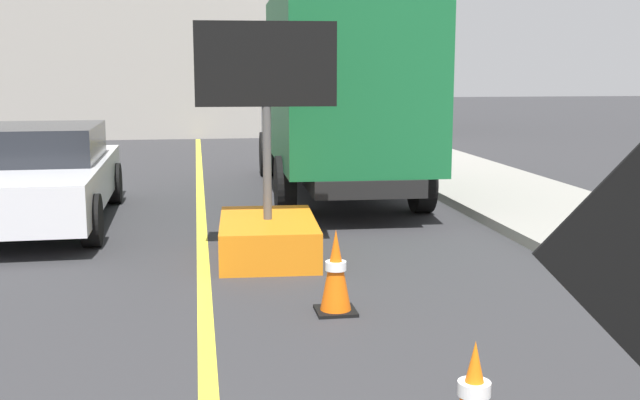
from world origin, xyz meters
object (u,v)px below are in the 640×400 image
(arrow_board_trailer, at_px, (268,216))
(box_truck, at_px, (336,90))
(traffic_cone_mid_lane, at_px, (336,272))
(highway_guide_sign, at_px, (379,15))
(pickup_car, at_px, (41,175))
(traffic_cone_near_sign, at_px, (474,397))

(arrow_board_trailer, bearing_deg, box_truck, 70.03)
(box_truck, relative_size, traffic_cone_mid_lane, 9.24)
(arrow_board_trailer, distance_m, box_truck, 4.88)
(highway_guide_sign, xyz_separation_m, traffic_cone_mid_lane, (-3.04, -11.20, -3.05))
(arrow_board_trailer, bearing_deg, traffic_cone_mid_lane, -79.48)
(pickup_car, height_order, highway_guide_sign, highway_guide_sign)
(box_truck, bearing_deg, traffic_cone_mid_lane, -100.25)
(box_truck, height_order, traffic_cone_mid_lane, box_truck)
(traffic_cone_near_sign, xyz_separation_m, traffic_cone_mid_lane, (-0.32, 2.63, 0.05))
(pickup_car, bearing_deg, arrow_board_trailer, -40.19)
(box_truck, distance_m, highway_guide_sign, 5.20)
(traffic_cone_near_sign, bearing_deg, pickup_car, 116.83)
(pickup_car, distance_m, highway_guide_sign, 9.53)
(highway_guide_sign, bearing_deg, box_truck, -111.85)
(pickup_car, bearing_deg, traffic_cone_near_sign, -63.17)
(arrow_board_trailer, height_order, box_truck, box_truck)
(highway_guide_sign, height_order, traffic_cone_near_sign, highway_guide_sign)
(box_truck, distance_m, pickup_car, 5.09)
(arrow_board_trailer, relative_size, box_truck, 0.38)
(highway_guide_sign, distance_m, traffic_cone_near_sign, 14.43)
(arrow_board_trailer, height_order, traffic_cone_near_sign, arrow_board_trailer)
(traffic_cone_mid_lane, bearing_deg, highway_guide_sign, 74.83)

